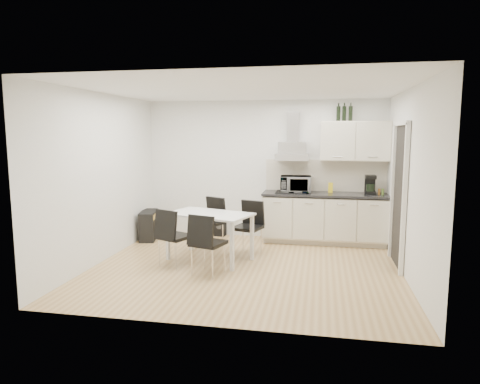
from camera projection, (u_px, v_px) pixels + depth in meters
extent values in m
plane|color=tan|center=(245.00, 268.00, 6.37)|extent=(4.50, 4.50, 0.00)
cube|color=silver|center=(264.00, 170.00, 8.14)|extent=(4.50, 0.10, 2.60)
cube|color=silver|center=(210.00, 203.00, 4.24)|extent=(4.50, 0.10, 2.60)
cube|color=silver|center=(102.00, 178.00, 6.61)|extent=(0.10, 4.00, 2.60)
cube|color=silver|center=(409.00, 184.00, 5.77)|extent=(0.10, 4.00, 2.60)
plane|color=white|center=(246.00, 89.00, 6.01)|extent=(4.50, 4.50, 0.00)
cube|color=white|center=(398.00, 197.00, 6.35)|extent=(0.08, 1.04, 2.10)
cube|color=beige|center=(324.00, 240.00, 7.84)|extent=(2.16, 0.52, 0.10)
cube|color=#EEE6D0|center=(324.00, 217.00, 7.74)|extent=(2.20, 0.60, 0.76)
cube|color=black|center=(325.00, 194.00, 7.68)|extent=(2.22, 0.64, 0.04)
cube|color=beige|center=(325.00, 176.00, 7.92)|extent=(2.20, 0.02, 0.58)
cube|color=#EEE6D0|center=(355.00, 141.00, 7.59)|extent=(1.20, 0.35, 0.70)
cube|color=silver|center=(292.00, 152.00, 7.77)|extent=(0.60, 0.46, 0.30)
cube|color=silver|center=(293.00, 127.00, 7.82)|extent=(0.22, 0.20, 0.55)
imported|color=silver|center=(296.00, 182.00, 7.74)|extent=(0.56, 0.33, 0.37)
cube|color=yellow|center=(331.00, 188.00, 7.75)|extent=(0.08, 0.04, 0.18)
cylinder|color=brown|center=(379.00, 192.00, 7.45)|extent=(0.04, 0.04, 0.11)
cylinder|color=#4C6626|center=(383.00, 192.00, 7.44)|extent=(0.04, 0.04, 0.11)
cylinder|color=black|center=(338.00, 112.00, 7.57)|extent=(0.07, 0.07, 0.32)
cylinder|color=black|center=(344.00, 112.00, 7.55)|extent=(0.07, 0.07, 0.32)
cylinder|color=black|center=(351.00, 112.00, 7.53)|extent=(0.07, 0.07, 0.32)
cube|color=white|center=(210.00, 214.00, 6.67)|extent=(1.43, 1.09, 0.03)
cube|color=white|center=(168.00, 237.00, 6.73)|extent=(0.06, 0.06, 0.72)
cube|color=white|center=(232.00, 247.00, 6.17)|extent=(0.06, 0.06, 0.72)
cube|color=white|center=(191.00, 230.00, 7.27)|extent=(0.06, 0.06, 0.72)
cube|color=white|center=(252.00, 238.00, 6.71)|extent=(0.06, 0.06, 0.72)
cube|color=black|center=(149.00, 225.00, 8.05)|extent=(0.41, 0.69, 0.54)
cube|color=gold|center=(155.00, 215.00, 8.00)|extent=(0.14, 0.57, 0.09)
cube|color=black|center=(220.00, 227.00, 8.35)|extent=(0.22, 0.20, 0.34)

